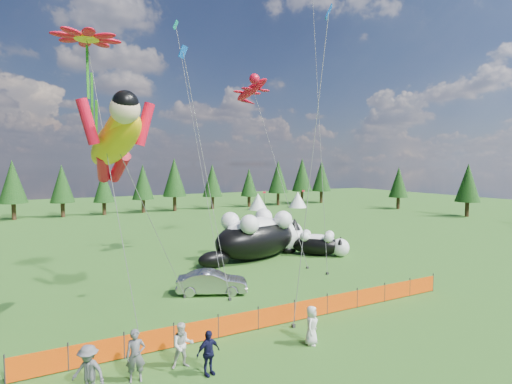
% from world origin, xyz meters
% --- Properties ---
extents(ground, '(160.00, 160.00, 0.00)m').
position_xyz_m(ground, '(0.00, 0.00, 0.00)').
color(ground, '#0D3409').
rests_on(ground, ground).
extents(safety_fence, '(22.06, 0.06, 1.10)m').
position_xyz_m(safety_fence, '(0.00, -3.00, 0.50)').
color(safety_fence, '#262626').
rests_on(safety_fence, ground).
extents(tree_line, '(90.00, 4.00, 8.00)m').
position_xyz_m(tree_line, '(0.00, 45.00, 4.00)').
color(tree_line, black).
rests_on(tree_line, ground).
extents(festival_tents, '(50.00, 3.20, 2.80)m').
position_xyz_m(festival_tents, '(11.00, 40.00, 1.40)').
color(festival_tents, white).
rests_on(festival_tents, ground).
extents(cat_large, '(10.51, 5.69, 3.86)m').
position_xyz_m(cat_large, '(5.92, 9.56, 1.83)').
color(cat_large, black).
rests_on(cat_large, ground).
extents(cat_small, '(4.58, 4.39, 2.04)m').
position_xyz_m(cat_small, '(10.74, 7.97, 0.97)').
color(cat_small, black).
rests_on(cat_small, ground).
extents(car, '(4.37, 3.02, 1.36)m').
position_xyz_m(car, '(-0.98, 2.83, 0.68)').
color(car, '#AAA9AE').
rests_on(car, ground).
extents(spectator_a, '(0.75, 0.57, 1.86)m').
position_xyz_m(spectator_a, '(-6.92, -4.87, 0.93)').
color(spectator_a, '#56565B').
rests_on(spectator_a, ground).
extents(spectator_b, '(0.90, 0.61, 1.73)m').
position_xyz_m(spectator_b, '(-5.16, -4.72, 0.86)').
color(spectator_b, silver).
rests_on(spectator_b, ground).
extents(spectator_c, '(1.06, 0.70, 1.66)m').
position_xyz_m(spectator_c, '(-4.50, -5.67, 0.83)').
color(spectator_c, black).
rests_on(spectator_c, ground).
extents(spectator_d, '(1.28, 1.23, 1.81)m').
position_xyz_m(spectator_d, '(-8.50, -5.26, 0.91)').
color(spectator_d, '#56565B').
rests_on(spectator_d, ground).
extents(spectator_e, '(0.96, 0.93, 1.66)m').
position_xyz_m(spectator_e, '(0.29, -5.40, 0.83)').
color(spectator_e, silver).
rests_on(spectator_e, ground).
extents(superhero_kite, '(7.01, 6.23, 11.59)m').
position_xyz_m(superhero_kite, '(-6.62, 0.55, 8.75)').
color(superhero_kite, yellow).
rests_on(superhero_kite, ground).
extents(gecko_kite, '(4.19, 11.09, 16.23)m').
position_xyz_m(gecko_kite, '(6.76, 12.74, 14.20)').
color(gecko_kite, red).
rests_on(gecko_kite, ground).
extents(flower_kite, '(4.00, 5.73, 14.01)m').
position_xyz_m(flower_kite, '(-7.60, 1.73, 13.42)').
color(flower_kite, red).
rests_on(flower_kite, ground).
extents(diamond_kite_a, '(1.79, 4.56, 15.50)m').
position_xyz_m(diamond_kite_a, '(-1.74, 5.13, 13.91)').
color(diamond_kite_a, blue).
rests_on(diamond_kite_a, ground).
extents(diamond_kite_b, '(3.76, 7.43, 23.98)m').
position_xyz_m(diamond_kite_b, '(10.76, 9.25, 20.98)').
color(diamond_kite_b, '#0DA793').
rests_on(diamond_kite_b, ground).
extents(diamond_kite_c, '(3.59, 2.19, 16.31)m').
position_xyz_m(diamond_kite_c, '(3.55, -1.99, 14.65)').
color(diamond_kite_c, blue).
rests_on(diamond_kite_c, ground).
extents(diamond_kite_d, '(0.74, 8.80, 20.49)m').
position_xyz_m(diamond_kite_d, '(0.18, 12.67, 17.54)').
color(diamond_kite_d, '#0DA793').
rests_on(diamond_kite_d, ground).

